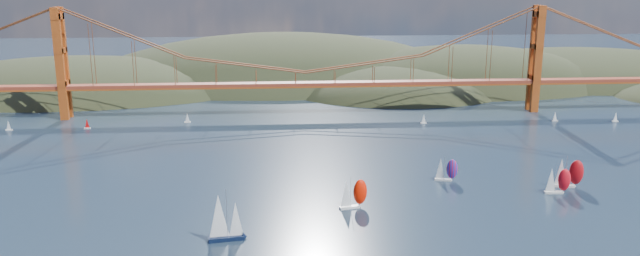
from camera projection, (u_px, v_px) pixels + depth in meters
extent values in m
ellipsoid|color=black|center=(77.00, 108.00, 391.50)|extent=(240.00, 140.00, 64.00)
ellipsoid|color=black|center=(283.00, 101.00, 441.18)|extent=(300.00, 180.00, 96.00)
ellipsoid|color=black|center=(461.00, 102.00, 420.17)|extent=(220.00, 140.00, 76.00)
ellipsoid|color=black|center=(397.00, 105.00, 386.25)|extent=(140.00, 110.00, 48.00)
ellipsoid|color=black|center=(576.00, 91.00, 445.52)|extent=(260.00, 160.00, 60.00)
cube|color=maroon|center=(305.00, 84.00, 317.89)|extent=(440.00, 7.00, 1.60)
cube|color=#983A12|center=(305.00, 86.00, 318.18)|extent=(440.00, 7.00, 0.80)
cube|color=#983A12|center=(62.00, 64.00, 306.26)|extent=(4.00, 8.50, 55.00)
cube|color=#983A12|center=(536.00, 59.00, 324.01)|extent=(4.00, 8.50, 55.00)
cube|color=black|center=(226.00, 238.00, 169.09)|extent=(9.71, 4.05, 1.13)
cylinder|color=#99999E|center=(227.00, 213.00, 167.43)|extent=(0.14, 0.14, 13.61)
cone|color=white|center=(219.00, 216.00, 167.11)|extent=(6.02, 6.02, 11.97)
cone|color=white|center=(236.00, 219.00, 168.44)|extent=(4.30, 4.30, 9.52)
cube|color=white|center=(349.00, 207.00, 192.17)|extent=(6.56, 3.25, 0.76)
cylinder|color=#99999E|center=(351.00, 191.00, 191.04)|extent=(0.09, 0.09, 9.48)
cone|color=white|center=(346.00, 193.00, 190.71)|extent=(4.29, 4.29, 8.34)
ellipsoid|color=#EC1701|center=(360.00, 192.00, 192.13)|extent=(4.97, 3.77, 7.96)
cube|color=silver|center=(553.00, 192.00, 205.35)|extent=(6.03, 2.07, 0.71)
cylinder|color=#99999E|center=(555.00, 179.00, 204.21)|extent=(0.09, 0.09, 8.89)
cone|color=white|center=(551.00, 180.00, 204.30)|extent=(3.55, 3.55, 7.83)
ellipsoid|color=red|center=(564.00, 180.00, 204.33)|extent=(4.32, 2.89, 7.47)
cube|color=silver|center=(563.00, 186.00, 211.75)|extent=(7.02, 3.36, 0.81)
cylinder|color=#99999E|center=(566.00, 170.00, 210.39)|extent=(0.10, 0.10, 10.14)
cone|color=white|center=(561.00, 172.00, 210.74)|extent=(4.54, 4.54, 8.93)
ellipsoid|color=#A50A10|center=(576.00, 172.00, 210.02)|extent=(5.28, 3.96, 8.52)
cube|color=silver|center=(443.00, 180.00, 218.21)|extent=(5.73, 2.84, 0.66)
cylinder|color=#99999E|center=(444.00, 167.00, 217.10)|extent=(0.08, 0.08, 8.28)
cone|color=white|center=(440.00, 168.00, 217.40)|extent=(3.75, 3.75, 7.28)
ellipsoid|color=#AE1731|center=(452.00, 169.00, 216.75)|extent=(4.34, 3.29, 6.95)
cube|color=silver|center=(9.00, 130.00, 288.52)|extent=(3.00, 1.00, 0.50)
cone|color=white|center=(8.00, 125.00, 287.96)|extent=(2.00, 2.00, 4.20)
cube|color=silver|center=(87.00, 128.00, 291.68)|extent=(3.00, 1.00, 0.50)
cone|color=red|center=(87.00, 123.00, 291.12)|extent=(2.00, 2.00, 4.20)
cube|color=silver|center=(188.00, 122.00, 303.54)|extent=(3.00, 1.00, 0.50)
cone|color=white|center=(187.00, 117.00, 302.98)|extent=(2.00, 2.00, 4.20)
cube|color=silver|center=(555.00, 121.00, 306.63)|extent=(3.00, 1.00, 0.50)
cone|color=white|center=(555.00, 116.00, 306.07)|extent=(2.00, 2.00, 4.20)
cube|color=silver|center=(615.00, 121.00, 305.38)|extent=(3.00, 1.00, 0.50)
cone|color=white|center=(616.00, 117.00, 304.82)|extent=(2.00, 2.00, 4.20)
cube|color=silver|center=(424.00, 123.00, 301.58)|extent=(3.00, 1.00, 0.50)
cone|color=white|center=(424.00, 118.00, 301.02)|extent=(2.00, 2.00, 4.20)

